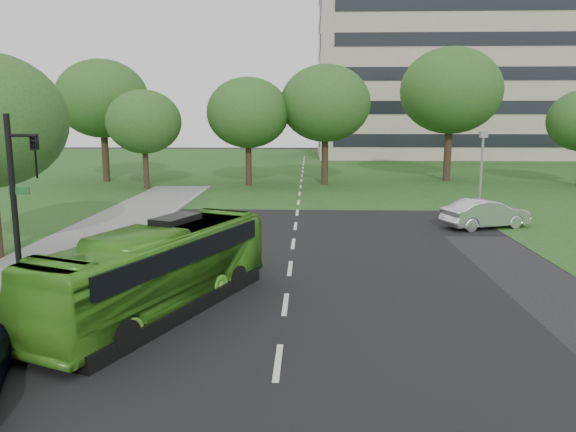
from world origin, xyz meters
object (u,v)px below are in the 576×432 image
(office_building, at_px, (466,64))
(sedan, at_px, (486,213))
(tree_park_a, at_px, (144,122))
(tree_park_c, at_px, (325,104))
(tree_park_f, at_px, (102,99))
(camera_pole, at_px, (482,163))
(tree_park_b, at_px, (248,113))
(traffic_light, at_px, (20,202))
(bus, at_px, (159,270))
(tree_park_d, at_px, (451,91))

(office_building, relative_size, sedan, 9.03)
(tree_park_a, bearing_deg, tree_park_c, 13.07)
(office_building, distance_m, sedan, 54.70)
(tree_park_f, height_order, camera_pole, tree_park_f)
(camera_pole, bearing_deg, sedan, -117.71)
(tree_park_a, distance_m, camera_pole, 24.85)
(tree_park_b, height_order, traffic_light, tree_park_b)
(tree_park_b, bearing_deg, bus, -88.83)
(office_building, xyz_separation_m, camera_pole, (-11.96, -49.27, -9.45))
(tree_park_a, xyz_separation_m, bus, (8.24, -27.15, -3.84))
(tree_park_b, relative_size, bus, 0.96)
(tree_park_a, xyz_separation_m, camera_pole, (21.82, -11.72, -2.03))
(tree_park_a, height_order, traffic_light, tree_park_a)
(tree_park_a, height_order, camera_pole, tree_park_a)
(tree_park_a, distance_m, bus, 28.63)
(office_building, distance_m, bus, 70.46)
(tree_park_b, bearing_deg, tree_park_c, 8.10)
(tree_park_a, distance_m, tree_park_c, 14.19)
(traffic_light, distance_m, camera_pole, 23.49)
(tree_park_d, xyz_separation_m, tree_park_f, (-29.10, -1.62, -0.67))
(tree_park_d, height_order, camera_pole, tree_park_d)
(tree_park_d, bearing_deg, tree_park_c, -164.10)
(sedan, height_order, camera_pole, camera_pole)
(tree_park_b, distance_m, traffic_light, 30.47)
(office_building, relative_size, tree_park_b, 4.70)
(tree_park_f, bearing_deg, tree_park_b, -10.32)
(traffic_light, bearing_deg, tree_park_a, 102.85)
(tree_park_c, height_order, bus, tree_park_c)
(bus, relative_size, sedan, 2.01)
(tree_park_d, distance_m, traffic_light, 39.54)
(camera_pole, bearing_deg, bus, -149.21)
(office_building, xyz_separation_m, tree_park_b, (-26.13, -35.22, -6.74))
(traffic_light, bearing_deg, tree_park_f, 109.51)
(bus, height_order, traffic_light, traffic_light)
(tree_park_a, relative_size, tree_park_f, 0.74)
(tree_park_c, xyz_separation_m, traffic_light, (-8.96, -31.10, -3.19))
(tree_park_b, height_order, sedan, tree_park_b)
(office_building, height_order, tree_park_d, office_building)
(sedan, distance_m, camera_pole, 3.58)
(tree_park_b, bearing_deg, tree_park_d, 13.10)
(traffic_light, bearing_deg, tree_park_b, 87.72)
(tree_park_c, bearing_deg, sedan, -66.65)
(tree_park_a, height_order, tree_park_d, tree_park_d)
(tree_park_c, xyz_separation_m, tree_park_f, (-18.53, 1.39, 0.42))
(tree_park_d, height_order, tree_park_f, tree_park_d)
(tree_park_b, relative_size, camera_pole, 1.81)
(office_building, distance_m, tree_park_a, 51.05)
(camera_pole, bearing_deg, traffic_light, -154.29)
(tree_park_d, bearing_deg, office_building, 73.21)
(tree_park_f, height_order, sedan, tree_park_f)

